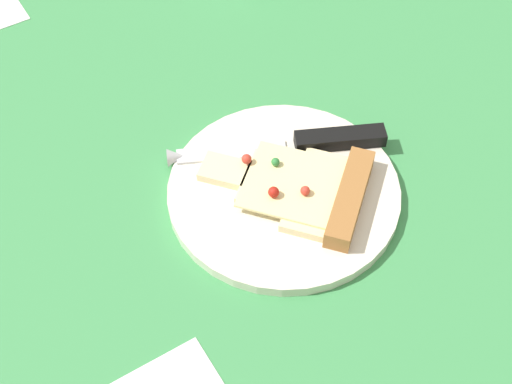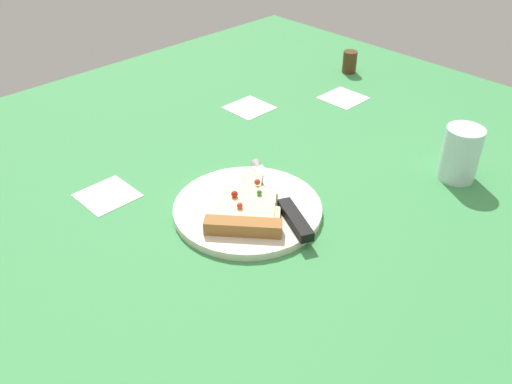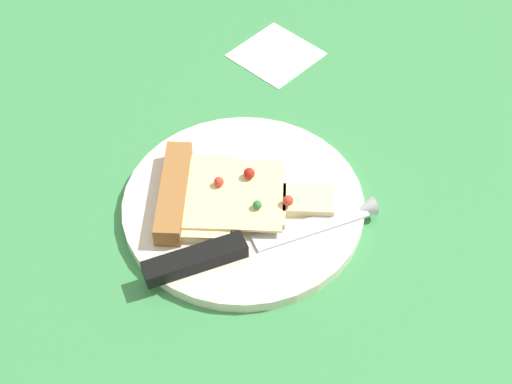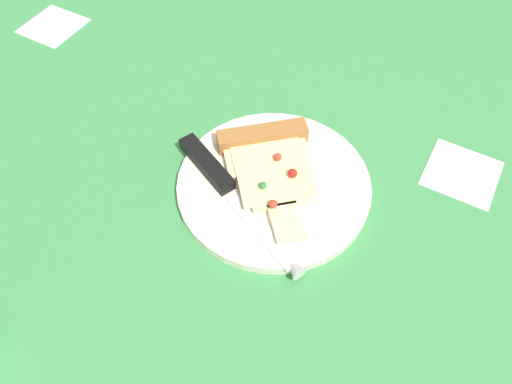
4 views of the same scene
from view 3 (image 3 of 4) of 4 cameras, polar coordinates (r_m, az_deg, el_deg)
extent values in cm
cube|color=#3D8C4C|center=(77.26, 1.28, -5.21)|extent=(149.31, 149.31, 3.00)
cube|color=white|center=(96.94, 1.48, 10.01)|extent=(9.00, 9.00, 0.20)
cylinder|color=silver|center=(78.90, -0.94, -1.01)|extent=(24.62, 24.62, 1.30)
cube|color=beige|center=(78.30, -3.87, -0.38)|extent=(11.73, 12.25, 1.00)
cube|color=beige|center=(77.97, 0.15, -0.52)|extent=(8.94, 9.11, 1.00)
cube|color=beige|center=(78.00, 3.82, -0.64)|extent=(6.29, 6.12, 1.00)
cube|color=#F2E099|center=(77.58, -1.69, -0.14)|extent=(13.58, 13.50, 0.30)
cube|color=#9E6633|center=(78.19, -6.08, -0.02)|extent=(9.81, 10.78, 2.20)
sphere|color=red|center=(77.83, -2.76, 0.76)|extent=(1.00, 1.00, 1.00)
sphere|color=red|center=(76.15, 2.37, -0.64)|extent=(1.07, 1.07, 1.07)
sphere|color=#2D7A38|center=(75.85, 0.10, -0.95)|extent=(0.91, 0.91, 0.91)
sphere|color=#B21E14|center=(78.40, -0.51, 1.39)|extent=(1.15, 1.15, 1.15)
cube|color=silver|center=(76.41, 4.06, -2.54)|extent=(6.86, 11.73, 0.30)
cone|color=silver|center=(78.38, 8.05, -1.23)|extent=(2.66, 2.66, 2.00)
cube|color=black|center=(73.26, -4.51, -4.97)|extent=(6.20, 10.00, 1.60)
camera|label=1|loc=(0.98, -9.90, 49.54)|focal=51.80mm
camera|label=2|loc=(0.88, -65.28, 20.13)|focal=38.86mm
camera|label=4|loc=(0.53, 46.40, 25.01)|focal=34.64mm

